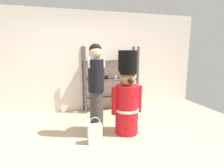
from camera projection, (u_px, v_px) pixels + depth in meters
ground_plane at (114, 148)px, 3.13m from camera, size 6.40×6.40×0.00m
back_wall at (88, 62)px, 4.94m from camera, size 6.40×0.12×2.60m
merchandise_shelf at (111, 78)px, 4.99m from camera, size 1.50×0.35×1.70m
teddy_bear_guard at (127, 97)px, 3.56m from camera, size 0.62×0.46×1.62m
person_shopper at (96, 87)px, 3.38m from camera, size 0.30×0.29×1.74m
shopping_bag at (95, 133)px, 3.26m from camera, size 0.25×0.11×0.48m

